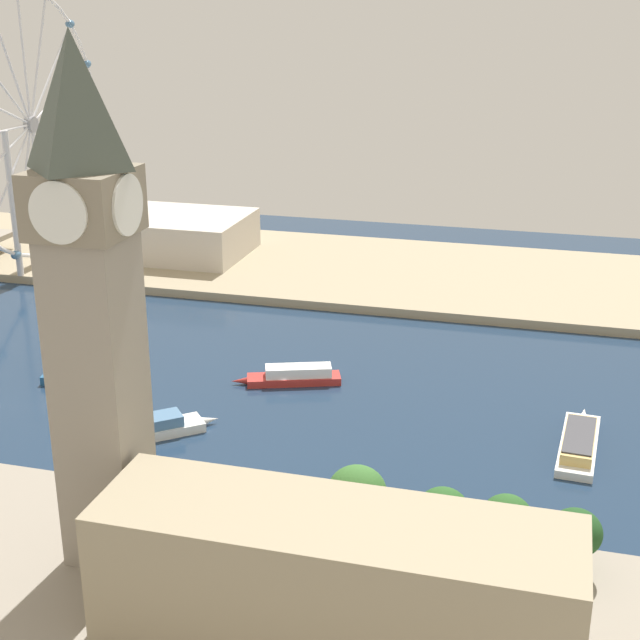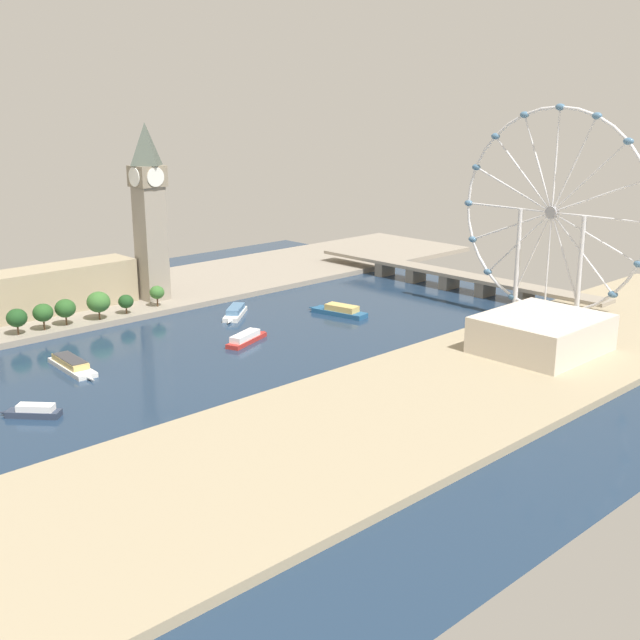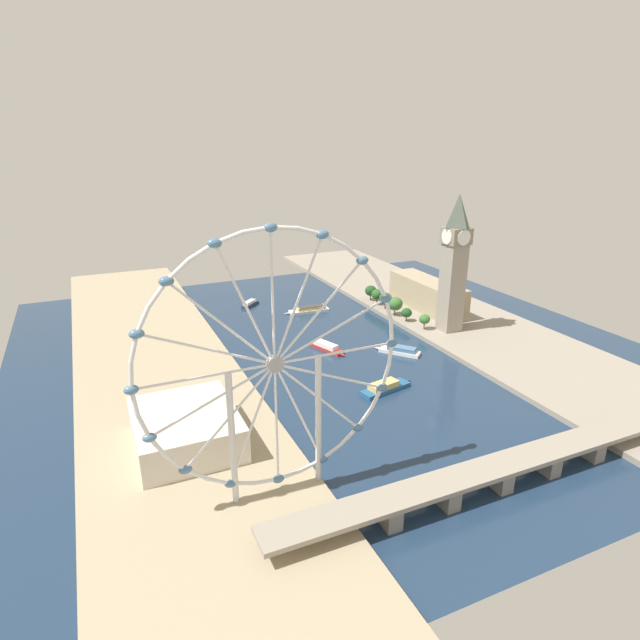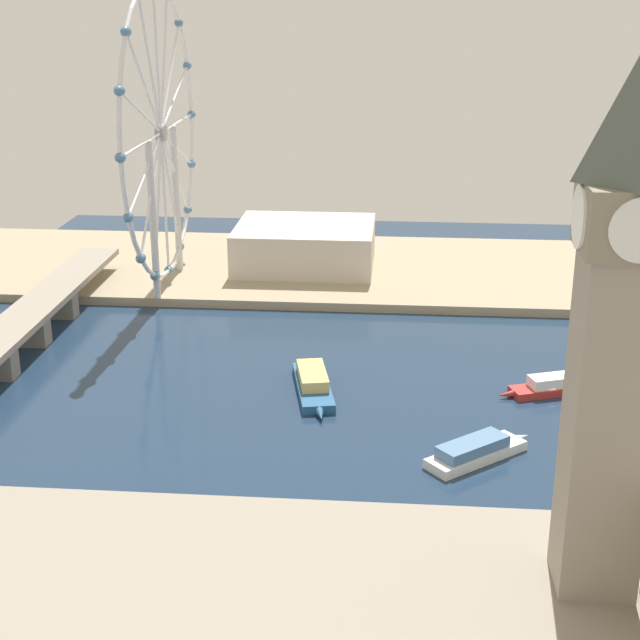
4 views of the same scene
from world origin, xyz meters
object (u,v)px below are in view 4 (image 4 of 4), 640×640
riverside_hall (305,245)px  tour_boat_4 (476,451)px  clock_tower (619,325)px  ferris_wheel (161,136)px  tour_boat_1 (557,385)px  tour_boat_2 (313,384)px

riverside_hall → tour_boat_4: riverside_hall is taller
clock_tower → ferris_wheel: ferris_wheel is taller
clock_tower → ferris_wheel: 205.24m
tour_boat_1 → tour_boat_2: (-4.96, 65.31, 0.14)m
clock_tower → tour_boat_1: bearing=-5.0°
tour_boat_1 → tour_boat_2: 65.49m
tour_boat_1 → tour_boat_4: size_ratio=1.13×
ferris_wheel → tour_boat_2: ferris_wheel is taller
ferris_wheel → riverside_hall: 69.07m
riverside_hall → tour_boat_1: bearing=-143.2°
tour_boat_2 → clock_tower: bearing=22.6°
riverside_hall → tour_boat_4: size_ratio=1.95×
ferris_wheel → tour_boat_1: bearing=-122.3°
tour_boat_4 → riverside_hall: bearing=70.1°
clock_tower → tour_boat_4: clock_tower is taller
riverside_hall → ferris_wheel: bearing=119.7°
riverside_hall → tour_boat_2: 110.98m
ferris_wheel → riverside_hall: (26.31, -46.04, -44.25)m
clock_tower → tour_boat_2: bearing=33.9°
ferris_wheel → tour_boat_2: size_ratio=2.92×
clock_tower → riverside_hall: 211.52m
riverside_hall → tour_boat_4: (-144.94, -54.00, -8.72)m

